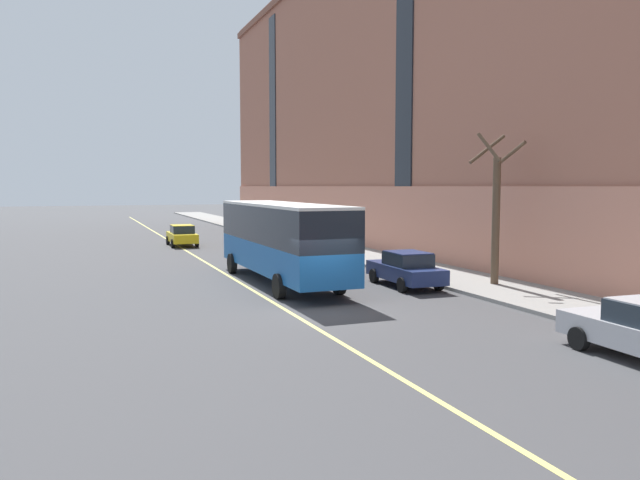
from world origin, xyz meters
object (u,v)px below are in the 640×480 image
object	(u,v)px
city_bus	(281,237)
parked_car_navy_2	(406,269)
taxi_cab	(182,235)
street_tree_mid_block	(496,209)

from	to	relation	value
city_bus	parked_car_navy_2	bearing A→B (deg)	-30.08
taxi_cab	street_tree_mid_block	size ratio (longest dim) A/B	0.67
parked_car_navy_2	taxi_cab	xyz separation A→B (m)	(-6.25, 22.55, -0.00)
parked_car_navy_2	taxi_cab	distance (m)	23.40
city_bus	parked_car_navy_2	world-z (taller)	city_bus
city_bus	taxi_cab	xyz separation A→B (m)	(-1.41, 19.75, -1.33)
parked_car_navy_2	street_tree_mid_block	distance (m)	4.69
city_bus	parked_car_navy_2	size ratio (longest dim) A/B	2.64
street_tree_mid_block	parked_car_navy_2	bearing A→B (deg)	158.13
parked_car_navy_2	street_tree_mid_block	bearing A→B (deg)	-21.87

